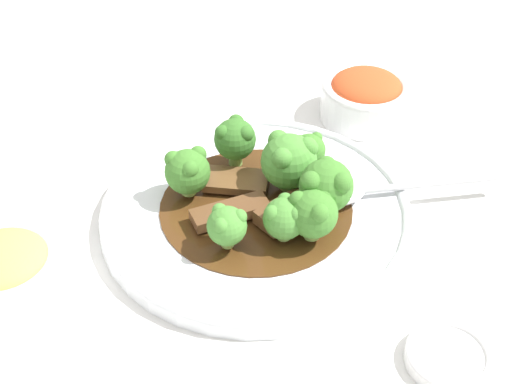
# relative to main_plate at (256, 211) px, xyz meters

# --- Properties ---
(ground_plane) EXTENTS (4.00, 4.00, 0.00)m
(ground_plane) POSITION_rel_main_plate_xyz_m (0.00, 0.00, -0.01)
(ground_plane) COLOR white
(main_plate) EXTENTS (0.30, 0.30, 0.02)m
(main_plate) POSITION_rel_main_plate_xyz_m (0.00, 0.00, 0.00)
(main_plate) COLOR white
(main_plate) RESTS_ON ground_plane
(beef_strip_0) EXTENTS (0.07, 0.04, 0.01)m
(beef_strip_0) POSITION_rel_main_plate_xyz_m (0.03, -0.02, 0.01)
(beef_strip_0) COLOR brown
(beef_strip_0) RESTS_ON main_plate
(beef_strip_1) EXTENTS (0.06, 0.06, 0.01)m
(beef_strip_1) POSITION_rel_main_plate_xyz_m (-0.03, 0.01, 0.02)
(beef_strip_1) COLOR brown
(beef_strip_1) RESTS_ON main_plate
(beef_strip_2) EXTENTS (0.07, 0.07, 0.01)m
(beef_strip_2) POSITION_rel_main_plate_xyz_m (0.02, 0.02, 0.01)
(beef_strip_2) COLOR brown
(beef_strip_2) RESTS_ON main_plate
(broccoli_floret_0) EXTENTS (0.03, 0.03, 0.04)m
(broccoli_floret_0) POSITION_rel_main_plate_xyz_m (-0.04, -0.06, 0.04)
(broccoli_floret_0) COLOR #8EB756
(broccoli_floret_0) RESTS_ON main_plate
(broccoli_floret_1) EXTENTS (0.04, 0.04, 0.04)m
(broccoli_floret_1) POSITION_rel_main_plate_xyz_m (-0.04, 0.04, 0.03)
(broccoli_floret_1) COLOR #8EB756
(broccoli_floret_1) RESTS_ON main_plate
(broccoli_floret_2) EXTENTS (0.04, 0.04, 0.04)m
(broccoli_floret_2) POSITION_rel_main_plate_xyz_m (0.01, 0.06, 0.03)
(broccoli_floret_2) COLOR #7FA84C
(broccoli_floret_2) RESTS_ON main_plate
(broccoli_floret_3) EXTENTS (0.04, 0.04, 0.05)m
(broccoli_floret_3) POSITION_rel_main_plate_xyz_m (0.07, -0.00, 0.04)
(broccoli_floret_3) COLOR #7FA84C
(broccoli_floret_3) RESTS_ON main_plate
(broccoli_floret_4) EXTENTS (0.04, 0.04, 0.05)m
(broccoli_floret_4) POSITION_rel_main_plate_xyz_m (0.04, -0.06, 0.04)
(broccoli_floret_4) COLOR #7FA84C
(broccoli_floret_4) RESTS_ON main_plate
(broccoli_floret_5) EXTENTS (0.06, 0.06, 0.06)m
(broccoli_floret_5) POSITION_rel_main_plate_xyz_m (-0.02, -0.03, 0.04)
(broccoli_floret_5) COLOR #7FA84C
(broccoli_floret_5) RESTS_ON main_plate
(broccoli_floret_6) EXTENTS (0.05, 0.05, 0.05)m
(broccoli_floret_6) POSITION_rel_main_plate_xyz_m (-0.06, 0.03, 0.04)
(broccoli_floret_6) COLOR #7FA84C
(broccoli_floret_6) RESTS_ON main_plate
(broccoli_floret_7) EXTENTS (0.05, 0.05, 0.06)m
(broccoli_floret_7) POSITION_rel_main_plate_xyz_m (-0.07, 0.00, 0.05)
(broccoli_floret_7) COLOR #8EB756
(broccoli_floret_7) RESTS_ON main_plate
(serving_spoon) EXTENTS (0.20, 0.11, 0.01)m
(serving_spoon) POSITION_rel_main_plate_xyz_m (-0.08, -0.04, 0.02)
(serving_spoon) COLOR silver
(serving_spoon) RESTS_ON main_plate
(side_bowl_kimchi) EXTENTS (0.10, 0.10, 0.06)m
(side_bowl_kimchi) POSITION_rel_main_plate_xyz_m (-0.08, -0.21, 0.02)
(side_bowl_kimchi) COLOR white
(side_bowl_kimchi) RESTS_ON ground_plane
(side_bowl_appetizer) EXTENTS (0.10, 0.10, 0.05)m
(side_bowl_appetizer) POSITION_rel_main_plate_xyz_m (0.18, 0.15, 0.02)
(side_bowl_appetizer) COLOR white
(side_bowl_appetizer) RESTS_ON ground_plane
(sauce_dish) EXTENTS (0.07, 0.07, 0.01)m
(sauce_dish) POSITION_rel_main_plate_xyz_m (-0.19, 0.13, -0.00)
(sauce_dish) COLOR white
(sauce_dish) RESTS_ON ground_plane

